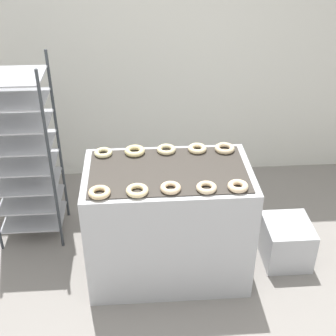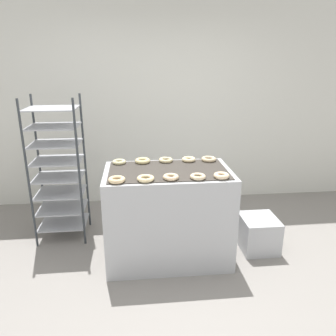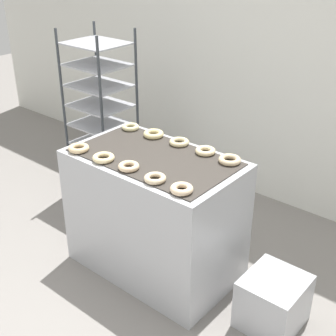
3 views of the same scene
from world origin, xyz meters
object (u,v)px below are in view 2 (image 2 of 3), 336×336
at_px(donut_near_leftmost, 117,180).
at_px(donut_near_left, 146,178).
at_px(donut_far_leftmost, 119,162).
at_px(donut_far_left, 143,161).
at_px(fryer_machine, 168,215).
at_px(donut_far_center, 166,160).
at_px(donut_far_rightmost, 209,159).
at_px(donut_near_right, 198,177).
at_px(glaze_bin, 258,233).
at_px(donut_near_center, 171,177).
at_px(baking_rack_cart, 58,169).
at_px(donut_near_rightmost, 221,176).
at_px(donut_far_right, 189,159).

height_order(donut_near_leftmost, donut_near_left, donut_near_leftmost).
distance_m(donut_far_leftmost, donut_far_left, 0.23).
height_order(fryer_machine, donut_near_left, donut_near_left).
relative_size(donut_near_left, donut_far_center, 1.04).
distance_m(fryer_machine, donut_far_rightmost, 0.71).
distance_m(donut_far_center, donut_far_rightmost, 0.44).
distance_m(donut_near_right, donut_far_leftmost, 0.87).
distance_m(glaze_bin, donut_near_center, 1.28).
bearing_deg(baking_rack_cart, donut_near_leftmost, -50.66).
bearing_deg(baking_rack_cart, donut_far_rightmost, -10.74).
height_order(donut_near_center, donut_near_right, donut_near_center).
distance_m(donut_far_leftmost, donut_far_center, 0.47).
xyz_separation_m(donut_near_right, donut_near_rightmost, (0.21, -0.00, 0.00)).
bearing_deg(glaze_bin, donut_far_left, 170.04).
bearing_deg(donut_far_center, donut_near_left, -113.17).
distance_m(donut_near_center, donut_far_rightmost, 0.67).
height_order(donut_far_left, donut_far_center, donut_far_left).
height_order(donut_near_left, donut_far_left, donut_far_left).
height_order(baking_rack_cart, donut_far_center, baking_rack_cart).
bearing_deg(donut_near_right, donut_near_left, -179.62).
bearing_deg(donut_near_center, donut_far_leftmost, 132.91).
relative_size(donut_near_rightmost, donut_far_left, 0.91).
bearing_deg(baking_rack_cart, glaze_bin, -13.51).
bearing_deg(donut_near_center, glaze_bin, 16.84).
xyz_separation_m(fryer_machine, donut_far_rightmost, (0.45, 0.25, 0.49)).
bearing_deg(donut_near_right, donut_far_left, 132.25).
bearing_deg(donut_far_rightmost, donut_far_right, 176.79).
relative_size(donut_far_center, donut_far_rightmost, 0.95).
bearing_deg(donut_far_center, donut_near_center, -90.90).
distance_m(donut_near_right, donut_far_right, 0.52).
bearing_deg(donut_near_leftmost, donut_far_center, 48.56).
relative_size(donut_near_right, donut_far_leftmost, 1.03).
bearing_deg(donut_near_left, donut_far_rightmost, 37.57).
relative_size(donut_near_leftmost, donut_near_right, 1.06).
bearing_deg(donut_far_left, donut_far_leftmost, -178.74).
xyz_separation_m(donut_near_rightmost, donut_far_left, (-0.68, 0.52, 0.00)).
distance_m(fryer_machine, donut_near_center, 0.55).
xyz_separation_m(baking_rack_cart, donut_near_leftmost, (0.67, -0.82, 0.15)).
bearing_deg(donut_near_right, donut_near_center, 177.10).
xyz_separation_m(baking_rack_cart, donut_near_right, (1.38, -0.81, 0.15)).
height_order(donut_far_leftmost, donut_far_right, donut_far_right).
bearing_deg(donut_far_leftmost, donut_near_left, -64.49).
height_order(fryer_machine, donut_far_right, donut_far_right).
xyz_separation_m(baking_rack_cart, donut_far_right, (1.38, -0.29, 0.15)).
height_order(donut_near_rightmost, donut_far_leftmost, donut_near_rightmost).
xyz_separation_m(donut_far_center, donut_far_rightmost, (0.44, -0.02, 0.00)).
bearing_deg(donut_near_left, baking_rack_cart, 138.41).
bearing_deg(donut_far_rightmost, donut_near_right, -112.38).
xyz_separation_m(donut_near_leftmost, donut_far_leftmost, (0.00, 0.52, -0.00)).
relative_size(donut_near_center, donut_far_rightmost, 0.92).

